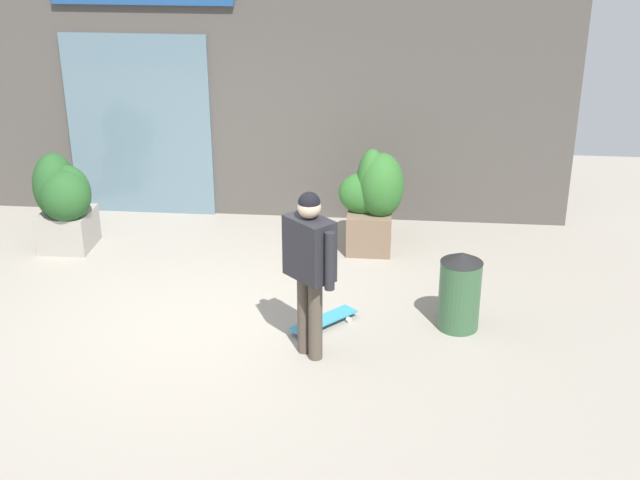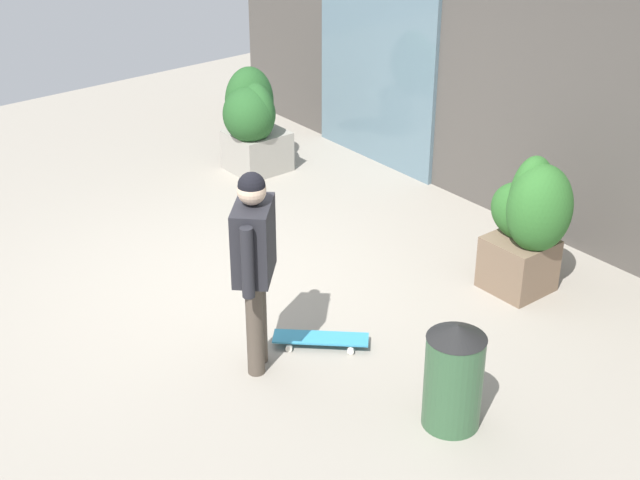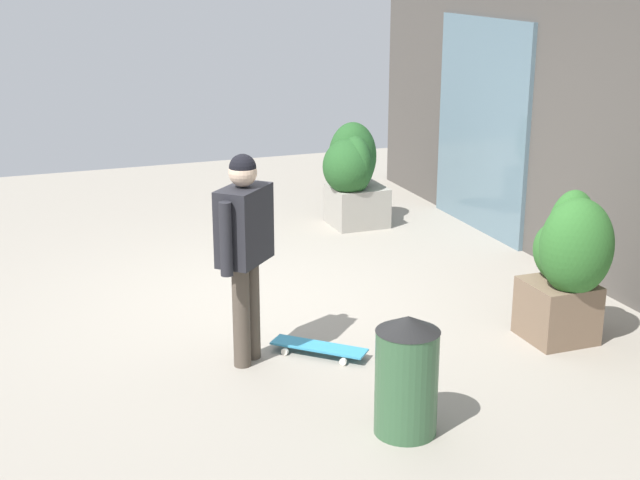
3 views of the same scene
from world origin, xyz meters
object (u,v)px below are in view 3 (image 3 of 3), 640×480
skateboard (319,347)px  planter_box_right (569,260)px  trash_bin (407,375)px  planter_box_left (353,172)px  skateboarder (244,238)px

skateboard → planter_box_right: (0.40, 1.95, 0.61)m
planter_box_right → trash_bin: 2.07m
planter_box_left → planter_box_right: (3.62, 0.35, 0.04)m
trash_bin → skateboard: bearing=-175.3°
planter_box_right → trash_bin: bearing=-63.5°
skateboarder → planter_box_left: bearing=99.6°
skateboard → planter_box_right: planter_box_right is taller
skateboarder → planter_box_left: size_ratio=1.37×
skateboard → planter_box_left: (-3.21, 1.60, 0.57)m
planter_box_right → trash_bin: (0.92, -1.84, -0.27)m
planter_box_right → planter_box_left: bearing=-174.5°
skateboarder → planter_box_right: 2.56m
skateboard → skateboarder: bearing=-145.0°
planter_box_left → trash_bin: (4.54, -1.49, -0.22)m
skateboard → planter_box_left: bearing=106.5°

